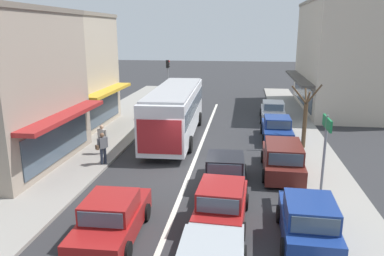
% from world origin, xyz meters
% --- Properties ---
extents(ground_plane, '(140.00, 140.00, 0.00)m').
position_xyz_m(ground_plane, '(0.00, 0.00, 0.00)').
color(ground_plane, '#2D2D30').
extents(lane_centre_line, '(0.20, 28.00, 0.01)m').
position_xyz_m(lane_centre_line, '(0.00, 4.00, 0.00)').
color(lane_centre_line, silver).
rests_on(lane_centre_line, ground).
extents(sidewalk_left, '(5.20, 44.00, 0.14)m').
position_xyz_m(sidewalk_left, '(-6.80, 6.00, 0.07)').
color(sidewalk_left, gray).
rests_on(sidewalk_left, ground).
extents(kerb_right, '(2.80, 44.00, 0.12)m').
position_xyz_m(kerb_right, '(6.20, 6.00, 0.06)').
color(kerb_right, gray).
rests_on(kerb_right, ground).
extents(shopfront_mid_block, '(7.12, 7.34, 7.84)m').
position_xyz_m(shopfront_mid_block, '(-10.18, 7.89, 3.91)').
color(shopfront_mid_block, '#B2A38E').
rests_on(shopfront_mid_block, ground).
extents(building_right_far, '(8.88, 12.27, 9.20)m').
position_xyz_m(building_right_far, '(11.48, 17.04, 4.59)').
color(building_right_far, beige).
rests_on(building_right_far, ground).
extents(city_bus, '(3.00, 10.93, 3.23)m').
position_xyz_m(city_bus, '(-1.80, 6.40, 1.88)').
color(city_bus, silver).
rests_on(city_bus, ground).
extents(sedan_behind_bus_near, '(1.96, 4.23, 1.47)m').
position_xyz_m(sedan_behind_bus_near, '(1.77, -1.09, 0.66)').
color(sedan_behind_bus_near, black).
rests_on(sedan_behind_bus_near, ground).
extents(sedan_behind_bus_mid, '(1.98, 4.24, 1.47)m').
position_xyz_m(sedan_behind_bus_mid, '(-1.70, -5.79, 0.66)').
color(sedan_behind_bus_mid, maroon).
rests_on(sedan_behind_bus_mid, ground).
extents(hatchback_adjacent_lane_lead, '(1.96, 3.78, 1.54)m').
position_xyz_m(hatchback_adjacent_lane_lead, '(1.82, -4.29, 0.71)').
color(hatchback_adjacent_lane_lead, maroon).
rests_on(hatchback_adjacent_lane_lead, ground).
extents(parked_hatchback_kerb_front, '(1.88, 3.73, 1.54)m').
position_xyz_m(parked_hatchback_kerb_front, '(4.67, -5.17, 0.71)').
color(parked_hatchback_kerb_front, navy).
rests_on(parked_hatchback_kerb_front, ground).
extents(parked_wagon_kerb_second, '(2.00, 4.53, 1.58)m').
position_xyz_m(parked_wagon_kerb_second, '(4.41, 0.88, 0.75)').
color(parked_wagon_kerb_second, '#561E19').
rests_on(parked_wagon_kerb_second, ground).
extents(parked_sedan_kerb_third, '(1.91, 4.21, 1.47)m').
position_xyz_m(parked_sedan_kerb_third, '(4.62, 6.85, 0.66)').
color(parked_sedan_kerb_third, navy).
rests_on(parked_sedan_kerb_third, ground).
extents(parked_sedan_kerb_rear, '(1.97, 4.24, 1.47)m').
position_xyz_m(parked_sedan_kerb_rear, '(4.72, 12.18, 0.66)').
color(parked_sedan_kerb_rear, silver).
rests_on(parked_sedan_kerb_rear, ground).
extents(traffic_light_downstreet, '(0.33, 0.24, 4.20)m').
position_xyz_m(traffic_light_downstreet, '(-4.26, 16.11, 2.85)').
color(traffic_light_downstreet, gray).
rests_on(traffic_light_downstreet, ground).
extents(directional_road_sign, '(0.10, 1.40, 3.60)m').
position_xyz_m(directional_road_sign, '(5.63, -2.18, 2.68)').
color(directional_road_sign, gray).
rests_on(directional_road_sign, ground).
extents(street_tree_right, '(1.68, 1.61, 3.82)m').
position_xyz_m(street_tree_right, '(5.97, 4.92, 1.78)').
color(street_tree_right, brown).
rests_on(street_tree_right, ground).
extents(pedestrian_with_handbag_near, '(0.54, 0.57, 1.63)m').
position_xyz_m(pedestrian_with_handbag_near, '(-4.45, 0.59, 1.07)').
color(pedestrian_with_handbag_near, '#232838').
rests_on(pedestrian_with_handbag_near, sidewalk_left).
extents(pedestrian_browsing_midblock, '(0.57, 0.25, 1.63)m').
position_xyz_m(pedestrian_browsing_midblock, '(-4.67, 10.52, 1.07)').
color(pedestrian_browsing_midblock, '#232838').
rests_on(pedestrian_browsing_midblock, sidewalk_left).
extents(pedestrian_far_walker, '(0.56, 0.29, 1.63)m').
position_xyz_m(pedestrian_far_walker, '(-5.06, 2.16, 1.07)').
color(pedestrian_far_walker, '#232838').
rests_on(pedestrian_far_walker, sidewalk_left).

